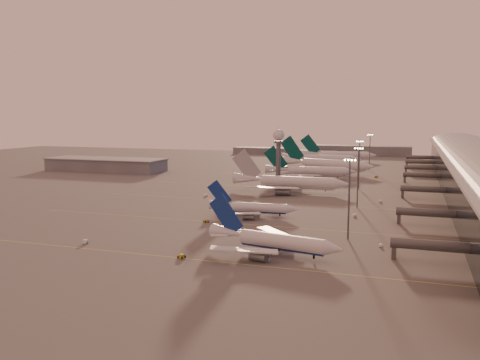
% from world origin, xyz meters
% --- Properties ---
extents(ground, '(700.00, 700.00, 0.00)m').
position_xyz_m(ground, '(0.00, 0.00, 0.00)').
color(ground, '#4D4B4B').
rests_on(ground, ground).
extents(taxiway_markings, '(180.00, 185.25, 0.02)m').
position_xyz_m(taxiway_markings, '(30.00, 56.00, 0.01)').
color(taxiway_markings, '#DBCF4D').
rests_on(taxiway_markings, ground).
extents(hangar, '(82.00, 27.00, 8.50)m').
position_xyz_m(hangar, '(-120.00, 140.00, 4.32)').
color(hangar, slate).
rests_on(hangar, ground).
extents(radar_tower, '(6.40, 6.40, 31.10)m').
position_xyz_m(radar_tower, '(5.00, 120.00, 20.95)').
color(radar_tower, '#525459').
rests_on(radar_tower, ground).
extents(mast_a, '(3.60, 0.56, 25.00)m').
position_xyz_m(mast_a, '(58.00, 0.00, 13.74)').
color(mast_a, '#525459').
rests_on(mast_a, ground).
extents(mast_b, '(3.60, 0.56, 25.00)m').
position_xyz_m(mast_b, '(55.00, 55.00, 13.74)').
color(mast_b, '#525459').
rests_on(mast_b, ground).
extents(mast_c, '(3.60, 0.56, 25.00)m').
position_xyz_m(mast_c, '(50.00, 110.00, 13.74)').
color(mast_c, '#525459').
rests_on(mast_c, ground).
extents(mast_d, '(3.60, 0.56, 25.00)m').
position_xyz_m(mast_d, '(48.00, 200.00, 13.74)').
color(mast_d, '#525459').
rests_on(mast_d, ground).
extents(distant_horizon, '(165.00, 37.50, 9.00)m').
position_xyz_m(distant_horizon, '(2.62, 325.14, 3.89)').
color(distant_horizon, slate).
rests_on(distant_horizon, ground).
extents(narrowbody_near, '(39.43, 31.17, 15.56)m').
position_xyz_m(narrowbody_near, '(40.87, -23.84, 3.15)').
color(narrowbody_near, silver).
rests_on(narrowbody_near, ground).
extents(narrowbody_mid, '(34.13, 27.12, 13.35)m').
position_xyz_m(narrowbody_mid, '(20.21, 23.90, 2.70)').
color(narrowbody_mid, silver).
rests_on(narrowbody_mid, ground).
extents(widebody_white, '(58.62, 46.99, 20.63)m').
position_xyz_m(widebody_white, '(19.53, 86.86, 3.58)').
color(widebody_white, silver).
rests_on(widebody_white, ground).
extents(greentail_a, '(53.63, 43.04, 19.55)m').
position_xyz_m(greentail_a, '(19.08, 140.29, 3.45)').
color(greentail_a, silver).
rests_on(greentail_a, ground).
extents(greentail_b, '(63.68, 50.78, 23.62)m').
position_xyz_m(greentail_b, '(22.81, 174.34, 4.17)').
color(greentail_b, silver).
rests_on(greentail_b, ground).
extents(greentail_c, '(59.71, 48.19, 21.68)m').
position_xyz_m(greentail_c, '(11.62, 220.39, 3.83)').
color(greentail_c, silver).
rests_on(greentail_c, ground).
extents(greentail_d, '(59.95, 48.00, 21.95)m').
position_xyz_m(greentail_d, '(19.20, 258.51, 3.88)').
color(greentail_d, silver).
rests_on(greentail_d, ground).
extents(gsv_truck_a, '(6.47, 5.20, 2.52)m').
position_xyz_m(gsv_truck_a, '(-13.61, -30.26, 1.28)').
color(gsv_truck_a, white).
rests_on(gsv_truck_a, ground).
extents(gsv_tug_near, '(3.00, 4.07, 1.04)m').
position_xyz_m(gsv_tug_near, '(19.23, -35.36, 0.54)').
color(gsv_tug_near, gold).
rests_on(gsv_tug_near, ground).
extents(gsv_catering_a, '(4.57, 2.72, 3.51)m').
position_xyz_m(gsv_catering_a, '(68.15, -6.39, 1.75)').
color(gsv_catering_a, white).
rests_on(gsv_catering_a, ground).
extents(gsv_tug_mid, '(3.73, 3.50, 0.92)m').
position_xyz_m(gsv_tug_mid, '(7.95, 8.38, 0.47)').
color(gsv_tug_mid, gold).
rests_on(gsv_tug_mid, ground).
extents(gsv_truck_b, '(5.56, 3.75, 2.12)m').
position_xyz_m(gsv_truck_b, '(56.48, 35.30, 1.08)').
color(gsv_truck_b, white).
rests_on(gsv_truck_b, ground).
extents(gsv_truck_c, '(6.25, 4.45, 2.39)m').
position_xyz_m(gsv_truck_c, '(-13.61, 60.90, 1.22)').
color(gsv_truck_c, white).
rests_on(gsv_truck_c, ground).
extents(gsv_catering_b, '(5.52, 3.25, 4.24)m').
position_xyz_m(gsv_catering_b, '(63.40, 69.95, 2.12)').
color(gsv_catering_b, white).
rests_on(gsv_catering_b, ground).
extents(gsv_tug_far, '(3.46, 3.74, 0.92)m').
position_xyz_m(gsv_tug_far, '(4.20, 104.69, 0.47)').
color(gsv_tug_far, white).
rests_on(gsv_tug_far, ground).
extents(gsv_truck_d, '(4.19, 6.18, 2.35)m').
position_xyz_m(gsv_truck_d, '(-18.99, 130.35, 1.20)').
color(gsv_truck_d, white).
rests_on(gsv_truck_d, ground).
extents(gsv_tug_hangar, '(4.09, 3.47, 1.00)m').
position_xyz_m(gsv_tug_hangar, '(55.45, 159.59, 0.52)').
color(gsv_tug_hangar, gold).
rests_on(gsv_tug_hangar, ground).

